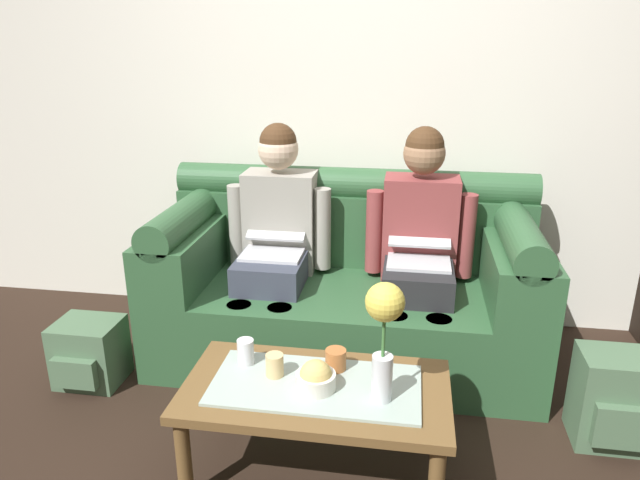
# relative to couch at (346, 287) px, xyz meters

# --- Properties ---
(back_wall_patterned) EXTENTS (6.00, 0.12, 2.90)m
(back_wall_patterned) POSITION_rel_couch_xyz_m (-0.00, 0.53, 1.07)
(back_wall_patterned) COLOR silver
(back_wall_patterned) RESTS_ON ground_plane
(couch) EXTENTS (1.96, 0.88, 0.96)m
(couch) POSITION_rel_couch_xyz_m (0.00, 0.00, 0.00)
(couch) COLOR #2D5633
(couch) RESTS_ON ground_plane
(person_left) EXTENTS (0.56, 0.67, 1.22)m
(person_left) POSITION_rel_couch_xyz_m (-0.37, -0.00, 0.28)
(person_left) COLOR #383D4C
(person_left) RESTS_ON ground_plane
(person_right) EXTENTS (0.56, 0.67, 1.22)m
(person_right) POSITION_rel_couch_xyz_m (0.37, -0.00, 0.28)
(person_right) COLOR #232326
(person_right) RESTS_ON ground_plane
(coffee_table) EXTENTS (1.00, 0.54, 0.41)m
(coffee_table) POSITION_rel_couch_xyz_m (-0.00, -0.98, -0.03)
(coffee_table) COLOR brown
(coffee_table) RESTS_ON ground_plane
(flower_vase) EXTENTS (0.14, 0.14, 0.45)m
(flower_vase) POSITION_rel_couch_xyz_m (0.25, -1.04, 0.33)
(flower_vase) COLOR silver
(flower_vase) RESTS_ON coffee_table
(snack_bowl) EXTENTS (0.15, 0.15, 0.12)m
(snack_bowl) POSITION_rel_couch_xyz_m (0.01, -1.01, 0.08)
(snack_bowl) COLOR silver
(snack_bowl) RESTS_ON coffee_table
(cup_near_left) EXTENTS (0.07, 0.07, 0.10)m
(cup_near_left) POSITION_rel_couch_xyz_m (-0.30, -0.88, 0.08)
(cup_near_left) COLOR silver
(cup_near_left) RESTS_ON coffee_table
(cup_near_right) EXTENTS (0.08, 0.08, 0.08)m
(cup_near_right) POSITION_rel_couch_xyz_m (0.06, -0.86, 0.07)
(cup_near_right) COLOR #B26633
(cup_near_right) RESTS_ON coffee_table
(cup_far_center) EXTENTS (0.07, 0.07, 0.09)m
(cup_far_center) POSITION_rel_couch_xyz_m (-0.16, -0.95, 0.08)
(cup_far_center) COLOR #DBB77A
(cup_far_center) RESTS_ON coffee_table
(backpack_left) EXTENTS (0.31, 0.30, 0.32)m
(backpack_left) POSITION_rel_couch_xyz_m (-1.21, -0.51, -0.22)
(backpack_left) COLOR #4C6B4C
(backpack_left) RESTS_ON ground_plane
(backpack_right) EXTENTS (0.29, 0.28, 0.41)m
(backpack_right) POSITION_rel_couch_xyz_m (1.19, -0.59, -0.17)
(backpack_right) COLOR #4C6B4C
(backpack_right) RESTS_ON ground_plane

